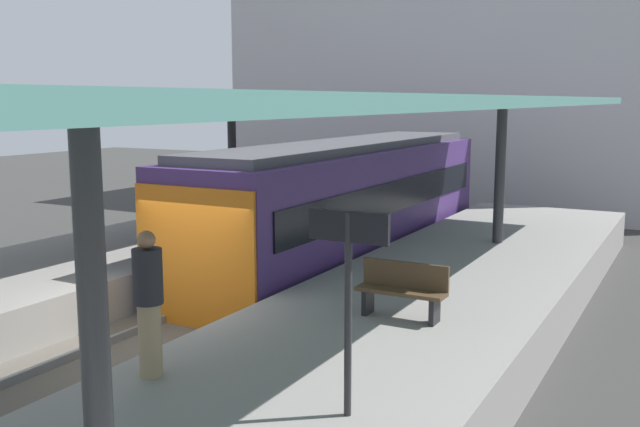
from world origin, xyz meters
TOP-DOWN VIEW (x-y plane):
  - ground_plane at (0.00, 0.00)m, footprint 80.00×80.00m
  - platform_left at (-3.80, 0.00)m, footprint 4.40×28.00m
  - platform_right at (3.80, 0.00)m, footprint 4.40×28.00m
  - track_ballast at (0.00, 0.00)m, footprint 3.20×28.00m
  - rail_near_side at (-0.72, 0.00)m, footprint 0.08×28.00m
  - rail_far_side at (0.72, 0.00)m, footprint 0.08×28.00m
  - commuter_train at (0.00, 7.33)m, footprint 2.78×12.46m
  - canopy_left at (-3.80, 1.40)m, footprint 4.18×21.00m
  - canopy_right at (3.80, 1.40)m, footprint 4.18×21.00m
  - platform_bench at (4.03, 1.13)m, footprint 1.40×0.41m
  - platform_sign at (4.83, -2.38)m, footprint 0.90×0.08m
  - passenger_near_bench at (2.23, -2.54)m, footprint 0.36×0.36m
  - station_building_backdrop at (-1.33, 20.00)m, footprint 18.00×6.00m

SIDE VIEW (x-z plane):
  - ground_plane at x=0.00m, z-range 0.00..0.00m
  - track_ballast at x=0.00m, z-range 0.00..0.20m
  - rail_near_side at x=-0.72m, z-range 0.20..0.34m
  - rail_far_side at x=0.72m, z-range 0.20..0.34m
  - platform_left at x=-3.80m, z-range 0.00..1.00m
  - platform_right at x=3.80m, z-range 0.00..1.00m
  - platform_bench at x=4.03m, z-range 1.03..1.89m
  - commuter_train at x=0.00m, z-range 0.18..3.28m
  - passenger_near_bench at x=2.23m, z-range 1.04..2.84m
  - platform_sign at x=4.83m, z-range 1.52..3.73m
  - canopy_left at x=-3.80m, z-range 2.42..5.50m
  - canopy_right at x=3.80m, z-range 2.57..5.96m
  - station_building_backdrop at x=-1.33m, z-range 0.00..11.00m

